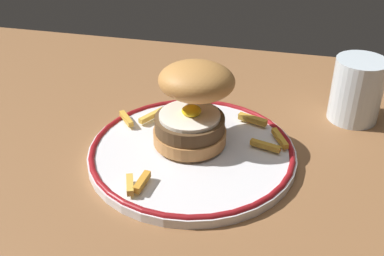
% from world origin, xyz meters
% --- Properties ---
extents(ground_plane, '(1.42, 0.87, 0.04)m').
position_xyz_m(ground_plane, '(0.00, 0.00, -0.02)').
color(ground_plane, brown).
extents(dinner_plate, '(0.28, 0.28, 0.02)m').
position_xyz_m(dinner_plate, '(0.02, 0.04, 0.01)').
color(dinner_plate, silver).
rests_on(dinner_plate, ground_plane).
extents(burger, '(0.11, 0.12, 0.11)m').
position_xyz_m(burger, '(0.01, 0.07, 0.07)').
color(burger, '#BB7C42').
rests_on(burger, dinner_plate).
extents(fries_pile, '(0.25, 0.22, 0.01)m').
position_xyz_m(fries_pile, '(0.01, 0.07, 0.02)').
color(fries_pile, gold).
rests_on(fries_pile, dinner_plate).
extents(water_glass, '(0.07, 0.07, 0.10)m').
position_xyz_m(water_glass, '(0.23, 0.20, 0.04)').
color(water_glass, silver).
rests_on(water_glass, ground_plane).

